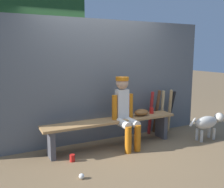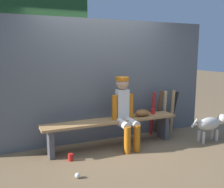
# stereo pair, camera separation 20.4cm
# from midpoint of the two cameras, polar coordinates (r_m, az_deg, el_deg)

# --- Properties ---
(ground_plane) EXTENTS (30.00, 30.00, 0.00)m
(ground_plane) POSITION_cam_midpoint_polar(r_m,az_deg,el_deg) (4.58, 1.30, -11.71)
(ground_plane) COLOR brown
(chainlink_fence) EXTENTS (4.44, 0.03, 2.23)m
(chainlink_fence) POSITION_cam_midpoint_polar(r_m,az_deg,el_deg) (4.69, -0.84, 2.87)
(chainlink_fence) COLOR #595E63
(chainlink_fence) RESTS_ON ground_plane
(dugout_bench) EXTENTS (2.45, 0.36, 0.49)m
(dugout_bench) POSITION_cam_midpoint_polar(r_m,az_deg,el_deg) (4.46, 1.32, -7.14)
(dugout_bench) COLOR #AD7F4C
(dugout_bench) RESTS_ON ground_plane
(player_seated) EXTENTS (0.41, 0.55, 1.23)m
(player_seated) POSITION_cam_midpoint_polar(r_m,az_deg,el_deg) (4.37, 4.32, -3.53)
(player_seated) COLOR silver
(player_seated) RESTS_ON ground_plane
(baseball_glove) EXTENTS (0.28, 0.20, 0.12)m
(baseball_glove) POSITION_cam_midpoint_polar(r_m,az_deg,el_deg) (4.70, 8.05, -4.20)
(baseball_glove) COLOR brown
(baseball_glove) RESTS_ON dugout_bench
(bat_aluminum_red) EXTENTS (0.07, 0.16, 0.88)m
(bat_aluminum_red) POSITION_cam_midpoint_polar(r_m,az_deg,el_deg) (5.13, 10.23, -4.37)
(bat_aluminum_red) COLOR #B22323
(bat_aluminum_red) RESTS_ON ground_plane
(bat_wood_dark) EXTENTS (0.10, 0.26, 0.91)m
(bat_wood_dark) POSITION_cam_midpoint_polar(r_m,az_deg,el_deg) (5.22, 11.57, -4.03)
(bat_wood_dark) COLOR brown
(bat_wood_dark) RESTS_ON ground_plane
(bat_wood_natural) EXTENTS (0.08, 0.14, 0.89)m
(bat_wood_natural) POSITION_cam_midpoint_polar(r_m,az_deg,el_deg) (5.28, 12.75, -4.03)
(bat_wood_natural) COLOR tan
(bat_wood_natural) RESTS_ON ground_plane
(bat_wood_tan) EXTENTS (0.07, 0.13, 0.89)m
(bat_wood_tan) POSITION_cam_midpoint_polar(r_m,az_deg,el_deg) (5.41, 14.45, -3.79)
(bat_wood_tan) COLOR tan
(bat_wood_tan) RESTS_ON ground_plane
(bat_aluminum_black) EXTENTS (0.11, 0.26, 0.86)m
(bat_aluminum_black) POSITION_cam_midpoint_polar(r_m,az_deg,el_deg) (5.46, 14.62, -3.82)
(bat_aluminum_black) COLOR black
(bat_aluminum_black) RESTS_ON ground_plane
(baseball) EXTENTS (0.07, 0.07, 0.07)m
(baseball) POSITION_cam_midpoint_polar(r_m,az_deg,el_deg) (3.54, -6.04, -17.79)
(baseball) COLOR white
(baseball) RESTS_ON ground_plane
(cup_on_ground) EXTENTS (0.08, 0.08, 0.11)m
(cup_on_ground) POSITION_cam_midpoint_polar(r_m,az_deg,el_deg) (4.05, -7.82, -13.92)
(cup_on_ground) COLOR red
(cup_on_ground) RESTS_ON ground_plane
(cup_on_bench) EXTENTS (0.08, 0.08, 0.11)m
(cup_on_bench) POSITION_cam_midpoint_polar(r_m,az_deg,el_deg) (4.88, 10.37, -3.81)
(cup_on_bench) COLOR red
(cup_on_bench) RESTS_ON dugout_bench
(scoreboard) EXTENTS (2.22, 0.27, 3.44)m
(scoreboard) POSITION_cam_midpoint_polar(r_m,az_deg,el_deg) (5.33, -14.35, 17.24)
(scoreboard) COLOR #3F3F42
(scoreboard) RESTS_ON ground_plane
(dog) EXTENTS (0.84, 0.20, 0.49)m
(dog) POSITION_cam_midpoint_polar(r_m,az_deg,el_deg) (5.13, 22.44, -6.19)
(dog) COLOR beige
(dog) RESTS_ON ground_plane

